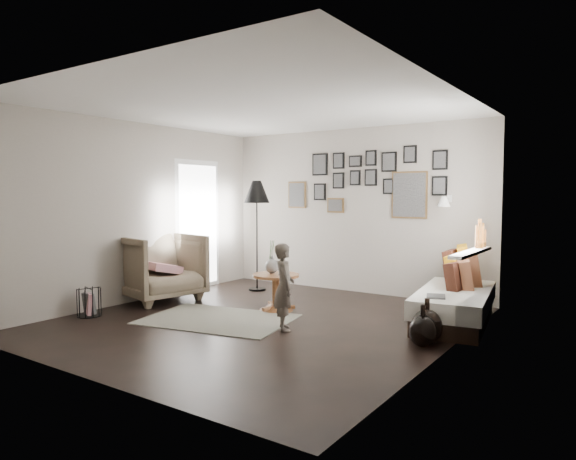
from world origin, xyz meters
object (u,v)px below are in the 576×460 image
Objects in this scene: armchair at (160,267)px; demijohn_large at (427,326)px; floor_lamp at (257,196)px; child at (284,287)px; vase at (272,263)px; pedestal_table at (276,294)px; daybed at (457,299)px; demijohn_small at (423,331)px; magazine_basket at (89,302)px.

demijohn_large is at bearing -77.09° from armchair.
floor_lamp reaches higher than child.
pedestal_table is at bearing -14.04° from vase.
floor_lamp is (-3.30, 0.28, 1.25)m from daybed.
child is at bearing -48.71° from pedestal_table.
child reaches higher than vase.
vase reaches higher than demijohn_large.
vase is 1.02× the size of demijohn_small.
magazine_basket is at bearing -136.32° from vase.
daybed is 1.93× the size of child.
armchair is (-3.99, -1.16, 0.21)m from daybed.
vase is at bearing -63.22° from armchair.
child is at bearing -166.43° from demijohn_large.
child is (0.74, -0.77, -0.13)m from vase.
magazine_basket is at bearing -167.71° from armchair.
magazine_basket is at bearing -157.72° from daybed.
vase is at bearing 43.68° from magazine_basket.
child is (1.76, -1.76, -1.03)m from floor_lamp.
demijohn_small is (4.00, 1.12, -0.01)m from magazine_basket.
magazine_basket is (-3.98, -2.35, -0.11)m from daybed.
pedestal_table is 0.63× the size of child.
daybed is 1.09× the size of floor_lamp.
vase is at bearing -170.75° from daybed.
demijohn_large is (4.00, 0.05, -0.31)m from armchair.
daybed is 1.12m from demijohn_large.
floor_lamp reaches higher than demijohn_large.
demijohn_small is (0.01, -1.23, -0.12)m from daybed.
demijohn_large is (4.00, 1.24, 0.01)m from magazine_basket.
armchair reaches higher than demijohn_large.
child is at bearing -170.69° from demijohn_small.
floor_lamp is at bearing -13.28° from armchair.
pedestal_table is 2.24m from demijohn_large.
daybed is at bearing 17.51° from vase.
armchair is 1.90m from floor_lamp.
floor_lamp is 4.97× the size of magazine_basket.
pedestal_table is at bearing -169.68° from daybed.
floor_lamp is at bearing 155.50° from demijohn_small.
armchair is at bearing -115.49° from floor_lamp.
armchair is at bearing 178.98° from demijohn_small.
floor_lamp reaches higher than magazine_basket.
floor_lamp is at bearing 166.95° from daybed.
floor_lamp is at bearing 135.90° from vase.
demijohn_small is (3.31, -1.51, -1.37)m from floor_lamp.
floor_lamp is 4.06× the size of demijohn_small.
demijohn_large is 1.10× the size of demijohn_small.
armchair reaches higher than daybed.
daybed is 2.15m from child.
demijohn_large is (0.01, -1.11, -0.10)m from daybed.
child is (2.45, 0.86, 0.33)m from magazine_basket.
floor_lamp is at bearing 1.69° from child.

